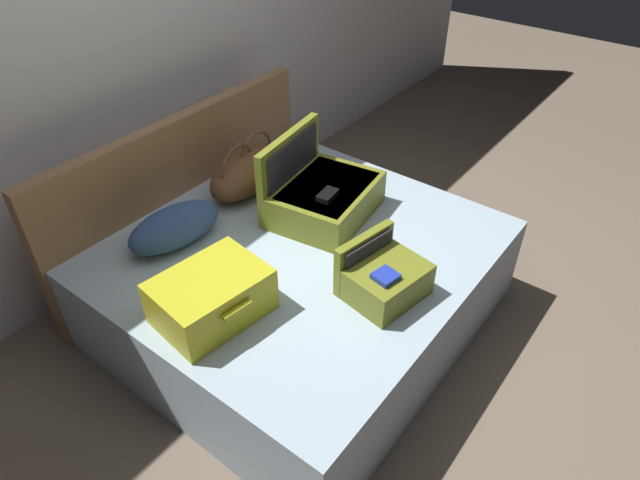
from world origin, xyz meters
TOP-DOWN VIEW (x-y plane):
  - ground_plane at (0.00, 0.00)m, footprint 12.00×12.00m
  - back_wall at (0.00, 1.65)m, footprint 8.00×0.10m
  - bed at (0.00, 0.40)m, footprint 1.86×1.71m
  - headboard at (0.00, 1.30)m, footprint 1.89×0.08m
  - hard_case_large at (0.30, 0.49)m, footprint 0.65×0.56m
  - hard_case_medium at (-0.62, 0.39)m, footprint 0.52×0.41m
  - hard_case_small at (-0.04, -0.13)m, footprint 0.40×0.36m
  - duffel_bag at (0.24, 0.98)m, footprint 0.63×0.36m
  - pillow_near_headboard at (-0.37, 0.93)m, footprint 0.55×0.32m

SIDE VIEW (x-z plane):
  - ground_plane at x=0.00m, z-range 0.00..0.00m
  - bed at x=0.00m, z-range 0.00..0.52m
  - headboard at x=0.00m, z-range 0.00..0.98m
  - pillow_near_headboard at x=-0.37m, z-range 0.52..0.72m
  - hard_case_small at x=-0.04m, z-range 0.49..0.76m
  - hard_case_medium at x=-0.62m, z-range 0.52..0.74m
  - duffel_bag at x=0.24m, z-range 0.48..0.81m
  - hard_case_large at x=0.30m, z-range 0.43..0.87m
  - back_wall at x=0.00m, z-range 0.00..2.60m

